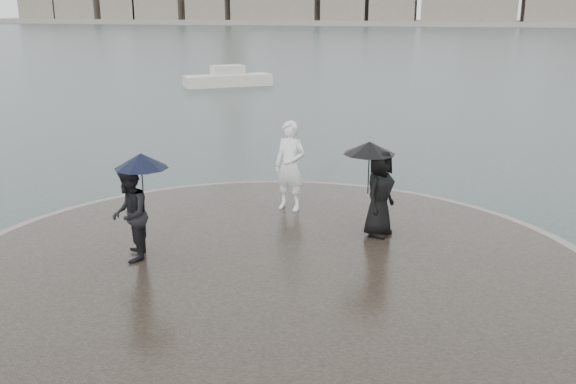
# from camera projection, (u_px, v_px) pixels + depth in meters

# --- Properties ---
(kerb_ring) EXTENTS (12.50, 12.50, 0.32)m
(kerb_ring) POSITION_uv_depth(u_px,v_px,m) (271.00, 279.00, 11.70)
(kerb_ring) COLOR gray
(kerb_ring) RESTS_ON ground
(quay_tip) EXTENTS (11.90, 11.90, 0.36)m
(quay_tip) POSITION_uv_depth(u_px,v_px,m) (271.00, 278.00, 11.69)
(quay_tip) COLOR #2D261E
(quay_tip) RESTS_ON ground
(statue) EXTENTS (0.86, 0.67, 2.08)m
(statue) POSITION_uv_depth(u_px,v_px,m) (290.00, 166.00, 14.79)
(statue) COLOR white
(statue) RESTS_ON quay_tip
(visitor_left) EXTENTS (1.21, 1.12, 2.04)m
(visitor_left) POSITION_uv_depth(u_px,v_px,m) (132.00, 203.00, 11.79)
(visitor_left) COLOR black
(visitor_left) RESTS_ON quay_tip
(visitor_right) EXTENTS (1.20, 1.15, 1.95)m
(visitor_right) POSITION_uv_depth(u_px,v_px,m) (377.00, 182.00, 13.09)
(visitor_right) COLOR black
(visitor_right) RESTS_ON quay_tip
(far_skyline) EXTENTS (260.00, 20.00, 37.00)m
(far_skyline) POSITION_uv_depth(u_px,v_px,m) (417.00, 2.00, 157.98)
(far_skyline) COLOR gray
(far_skyline) RESTS_ON ground
(boats) EXTENTS (38.13, 6.16, 1.50)m
(boats) POSITION_uv_depth(u_px,v_px,m) (494.00, 85.00, 38.05)
(boats) COLOR beige
(boats) RESTS_ON ground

